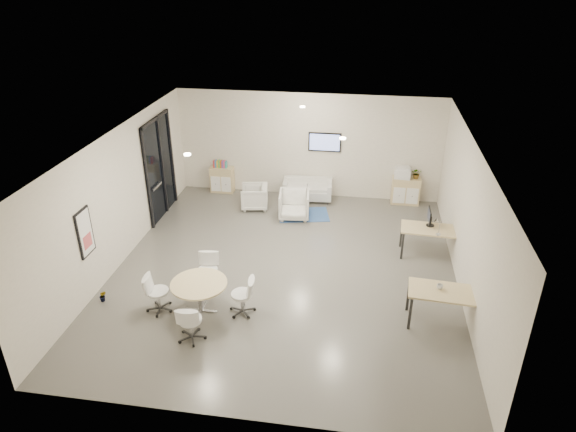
# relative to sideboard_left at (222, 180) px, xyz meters

# --- Properties ---
(room_shell) EXTENTS (9.60, 10.60, 4.80)m
(room_shell) POSITION_rel_sideboard_left_xyz_m (2.70, -4.28, 1.19)
(room_shell) COLOR #605E58
(room_shell) RESTS_ON ground
(glass_door) EXTENTS (0.09, 1.90, 2.85)m
(glass_door) POSITION_rel_sideboard_left_xyz_m (-1.26, -1.78, 1.10)
(glass_door) COLOR black
(glass_door) RESTS_ON room_shell
(artwork) EXTENTS (0.05, 0.54, 1.04)m
(artwork) POSITION_rel_sideboard_left_xyz_m (-1.28, -5.88, 1.14)
(artwork) COLOR black
(artwork) RESTS_ON room_shell
(wall_tv) EXTENTS (0.98, 0.06, 0.58)m
(wall_tv) POSITION_rel_sideboard_left_xyz_m (3.20, 0.18, 1.34)
(wall_tv) COLOR black
(wall_tv) RESTS_ON room_shell
(ceiling_spots) EXTENTS (3.14, 4.14, 0.03)m
(ceiling_spots) POSITION_rel_sideboard_left_xyz_m (2.50, -3.45, 2.77)
(ceiling_spots) COLOR #FFEAC6
(ceiling_spots) RESTS_ON room_shell
(sideboard_left) EXTENTS (0.72, 0.38, 0.82)m
(sideboard_left) POSITION_rel_sideboard_left_xyz_m (0.00, 0.00, 0.00)
(sideboard_left) COLOR #DCC085
(sideboard_left) RESTS_ON room_shell
(sideboard_right) EXTENTS (0.83, 0.40, 0.83)m
(sideboard_right) POSITION_rel_sideboard_left_xyz_m (5.70, -0.01, 0.01)
(sideboard_right) COLOR #DCC085
(sideboard_right) RESTS_ON room_shell
(books) EXTENTS (0.43, 0.14, 0.22)m
(books) POSITION_rel_sideboard_left_xyz_m (-0.04, 0.00, 0.52)
(books) COLOR red
(books) RESTS_ON sideboard_left
(printer) EXTENTS (0.51, 0.44, 0.34)m
(printer) POSITION_rel_sideboard_left_xyz_m (5.56, -0.01, 0.58)
(printer) COLOR white
(printer) RESTS_ON sideboard_right
(loveseat) EXTENTS (1.53, 0.85, 0.55)m
(loveseat) POSITION_rel_sideboard_left_xyz_m (2.74, -0.16, -0.11)
(loveseat) COLOR silver
(loveseat) RESTS_ON room_shell
(blue_rug) EXTENTS (1.60, 1.23, 0.01)m
(blue_rug) POSITION_rel_sideboard_left_xyz_m (2.77, -1.28, -0.40)
(blue_rug) COLOR #33629C
(blue_rug) RESTS_ON room_shell
(armchair_left) EXTENTS (0.82, 0.86, 0.77)m
(armchair_left) POSITION_rel_sideboard_left_xyz_m (1.26, -1.02, -0.02)
(armchair_left) COLOR silver
(armchair_left) RESTS_ON room_shell
(armchair_right) EXTENTS (0.92, 0.87, 0.87)m
(armchair_right) POSITION_rel_sideboard_left_xyz_m (2.52, -1.48, 0.03)
(armchair_right) COLOR silver
(armchair_right) RESTS_ON room_shell
(desk_rear) EXTENTS (1.46, 0.80, 0.74)m
(desk_rear) POSITION_rel_sideboard_left_xyz_m (6.13, -3.02, 0.26)
(desk_rear) COLOR #DCC085
(desk_rear) RESTS_ON room_shell
(desk_front) EXTENTS (1.52, 0.84, 0.76)m
(desk_front) POSITION_rel_sideboard_left_xyz_m (6.18, -5.74, 0.28)
(desk_front) COLOR #DCC085
(desk_front) RESTS_ON room_shell
(monitor) EXTENTS (0.20, 0.50, 0.44)m
(monitor) POSITION_rel_sideboard_left_xyz_m (6.09, -2.87, 0.57)
(monitor) COLOR black
(monitor) RESTS_ON desk_rear
(round_table) EXTENTS (1.17, 1.17, 0.71)m
(round_table) POSITION_rel_sideboard_left_xyz_m (1.20, -6.13, 0.22)
(round_table) COLOR #DCC085
(round_table) RESTS_ON room_shell
(meeting_chairs) EXTENTS (2.38, 2.38, 0.82)m
(meeting_chairs) POSITION_rel_sideboard_left_xyz_m (1.20, -6.13, 0.00)
(meeting_chairs) COLOR white
(meeting_chairs) RESTS_ON room_shell
(plant_cabinet) EXTENTS (0.30, 0.33, 0.26)m
(plant_cabinet) POSITION_rel_sideboard_left_xyz_m (5.97, -0.04, 0.56)
(plant_cabinet) COLOR #3F7F3F
(plant_cabinet) RESTS_ON sideboard_right
(plant_floor) EXTENTS (0.19, 0.29, 0.12)m
(plant_floor) POSITION_rel_sideboard_left_xyz_m (-1.00, -6.12, -0.35)
(plant_floor) COLOR #3F7F3F
(plant_floor) RESTS_ON room_shell
(cup) EXTENTS (0.14, 0.12, 0.13)m
(cup) POSITION_rel_sideboard_left_xyz_m (6.06, -5.67, 0.42)
(cup) COLOR white
(cup) RESTS_ON desk_front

